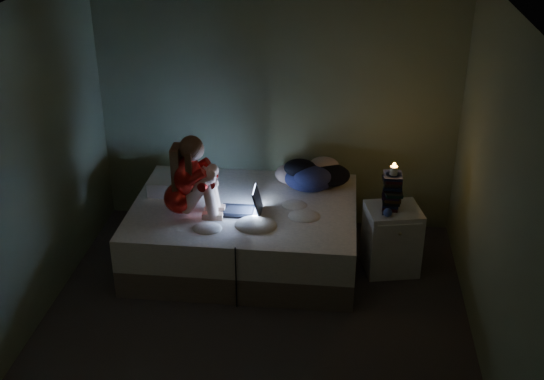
# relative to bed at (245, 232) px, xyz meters

# --- Properties ---
(floor) EXTENTS (3.60, 3.80, 0.02)m
(floor) POSITION_rel_bed_xyz_m (0.22, -1.10, -0.30)
(floor) COLOR #36312F
(floor) RESTS_ON ground
(ceiling) EXTENTS (3.60, 3.80, 0.02)m
(ceiling) POSITION_rel_bed_xyz_m (0.22, -1.10, 2.32)
(ceiling) COLOR silver
(ceiling) RESTS_ON ground
(wall_back) EXTENTS (3.60, 0.02, 2.60)m
(wall_back) POSITION_rel_bed_xyz_m (0.22, 0.81, 1.01)
(wall_back) COLOR #5A694C
(wall_back) RESTS_ON ground
(wall_front) EXTENTS (3.60, 0.02, 2.60)m
(wall_front) POSITION_rel_bed_xyz_m (0.22, -3.01, 1.01)
(wall_front) COLOR #5A694C
(wall_front) RESTS_ON ground
(wall_left) EXTENTS (0.02, 3.80, 2.60)m
(wall_left) POSITION_rel_bed_xyz_m (-1.59, -1.10, 1.01)
(wall_left) COLOR #5A694C
(wall_left) RESTS_ON ground
(wall_right) EXTENTS (0.02, 3.80, 2.60)m
(wall_right) POSITION_rel_bed_xyz_m (2.03, -1.10, 1.01)
(wall_right) COLOR #5A694C
(wall_right) RESTS_ON ground
(bed) EXTENTS (2.10, 1.57, 0.58)m
(bed) POSITION_rel_bed_xyz_m (0.00, 0.00, 0.00)
(bed) COLOR #B6B2A7
(bed) RESTS_ON ground
(pillow) EXTENTS (0.50, 0.36, 0.14)m
(pillow) POSITION_rel_bed_xyz_m (-0.69, 0.22, 0.36)
(pillow) COLOR white
(pillow) RESTS_ON bed
(woman) EXTENTS (0.49, 0.33, 0.77)m
(woman) POSITION_rel_bed_xyz_m (-0.54, -0.23, 0.67)
(woman) COLOR #A00100
(woman) RESTS_ON bed
(laptop) EXTENTS (0.38, 0.27, 0.26)m
(laptop) POSITION_rel_bed_xyz_m (-0.01, -0.15, 0.42)
(laptop) COLOR black
(laptop) RESTS_ON bed
(clothes_pile) EXTENTS (0.55, 0.45, 0.31)m
(clothes_pile) POSITION_rel_bed_xyz_m (0.58, 0.44, 0.45)
(clothes_pile) COLOR #1C234C
(clothes_pile) RESTS_ON bed
(nightstand) EXTENTS (0.56, 0.52, 0.64)m
(nightstand) POSITION_rel_bed_xyz_m (1.39, -0.04, 0.03)
(nightstand) COLOR silver
(nightstand) RESTS_ON ground
(book_stack) EXTENTS (0.19, 0.25, 0.33)m
(book_stack) POSITION_rel_bed_xyz_m (1.36, -0.02, 0.51)
(book_stack) COLOR black
(book_stack) RESTS_ON nightstand
(candle) EXTENTS (0.07, 0.07, 0.08)m
(candle) POSITION_rel_bed_xyz_m (1.36, -0.02, 0.72)
(candle) COLOR beige
(candle) RESTS_ON book_stack
(phone) EXTENTS (0.11, 0.16, 0.01)m
(phone) POSITION_rel_bed_xyz_m (1.30, -0.09, 0.36)
(phone) COLOR black
(phone) RESTS_ON nightstand
(blue_orb) EXTENTS (0.08, 0.08, 0.08)m
(blue_orb) POSITION_rel_bed_xyz_m (1.29, -0.17, 0.39)
(blue_orb) COLOR navy
(blue_orb) RESTS_ON nightstand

